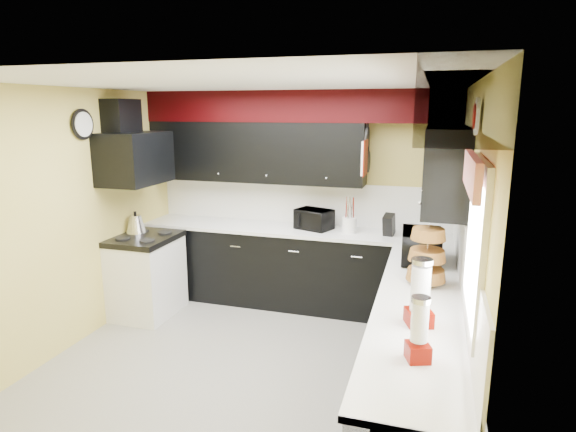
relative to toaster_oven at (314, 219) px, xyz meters
The scene contains 35 objects.
ground 1.87m from the toaster_oven, 98.95° to the right, with size 3.60×3.60×0.00m, color gray.
wall_back 0.41m from the toaster_oven, 131.83° to the left, with size 3.60×0.06×2.50m, color #E0C666.
wall_right 2.19m from the toaster_oven, 44.48° to the right, with size 0.06×3.60×2.50m, color #E0C666.
wall_left 2.56m from the toaster_oven, 143.13° to the right, with size 0.06×3.60×2.50m, color #E0C666.
ceiling 2.12m from the toaster_oven, 98.95° to the right, with size 3.60×3.60×0.06m, color white.
cab_back 0.65m from the toaster_oven, behind, with size 3.60×0.60×0.90m, color black.
cab_right 2.30m from the toaster_oven, 55.48° to the right, with size 0.60×3.00×0.90m, color black.
counter_back 0.28m from the toaster_oven, behind, with size 3.62×0.64×0.04m, color white.
counter_right 2.23m from the toaster_oven, 55.48° to the right, with size 0.64×3.02×0.04m, color white.
splash_back 0.38m from the toaster_oven, 132.91° to the left, with size 3.60×0.02×0.50m, color white.
splash_right 2.18m from the toaster_oven, 44.66° to the right, with size 0.02×3.60×0.50m, color white.
upper_back 1.06m from the toaster_oven, behind, with size 2.60×0.35×0.70m, color black.
upper_right 1.69m from the toaster_oven, 24.50° to the right, with size 0.35×1.80×0.70m, color black.
soffit_back 1.30m from the toaster_oven, 159.66° to the left, with size 3.60×0.36×0.35m, color black.
soffit_right 2.54m from the toaster_oven, 51.13° to the right, with size 0.36×3.24×0.35m, color black.
stove 2.01m from the toaster_oven, 155.85° to the right, with size 0.60×0.75×0.86m, color white.
cooktop 1.92m from the toaster_oven, 155.85° to the right, with size 0.62×0.77×0.06m, color black.
hood 2.08m from the toaster_oven, 156.45° to the right, with size 0.50×0.78×0.55m, color black.
hood_duct 2.37m from the toaster_oven, 157.89° to the right, with size 0.24×0.40×0.40m, color black.
window 2.92m from the toaster_oven, 57.58° to the right, with size 0.03×0.86×0.96m, color white, non-canonical shape.
valance 2.99m from the toaster_oven, 58.51° to the right, with size 0.04×0.88×0.20m, color red.
pan_top 1.11m from the toaster_oven, ahead, with size 0.03×0.22×0.40m, color black, non-canonical shape.
pan_mid 0.91m from the toaster_oven, 10.82° to the right, with size 0.03×0.28×0.46m, color black, non-canonical shape.
pan_low 0.89m from the toaster_oven, 14.47° to the left, with size 0.03×0.24×0.42m, color black, non-canonical shape.
cut_board 0.98m from the toaster_oven, 21.39° to the right, with size 0.03×0.26×0.35m, color white.
baskets 1.96m from the toaster_oven, 49.18° to the right, with size 0.27×0.27×0.50m, color brown, non-canonical shape.
clock 2.62m from the toaster_oven, 147.51° to the right, with size 0.03×0.30×0.30m, color black, non-canonical shape.
deco_plate 2.70m from the toaster_oven, 50.89° to the right, with size 0.03×0.24×0.24m, color white, non-canonical shape.
toaster_oven is the anchor object (origin of this frame).
microwave 1.51m from the toaster_oven, 36.00° to the right, with size 0.51×0.35×0.28m, color black.
utensil_crock 0.43m from the toaster_oven, ahead, with size 0.16×0.16×0.17m, color white.
knife_block 0.86m from the toaster_oven, ahead, with size 0.11×0.15×0.24m, color black.
kettle 2.03m from the toaster_oven, 160.71° to the right, with size 0.22×0.22×0.20m, color #AFAFB4, non-canonical shape.
dispenser_a 2.59m from the toaster_oven, 61.01° to the right, with size 0.16×0.16×0.42m, color maroon, non-canonical shape.
dispenser_b 3.01m from the toaster_oven, 65.14° to the right, with size 0.12×0.12×0.33m, color #570008, non-canonical shape.
Camera 1 is at (1.52, -3.72, 2.30)m, focal length 30.00 mm.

